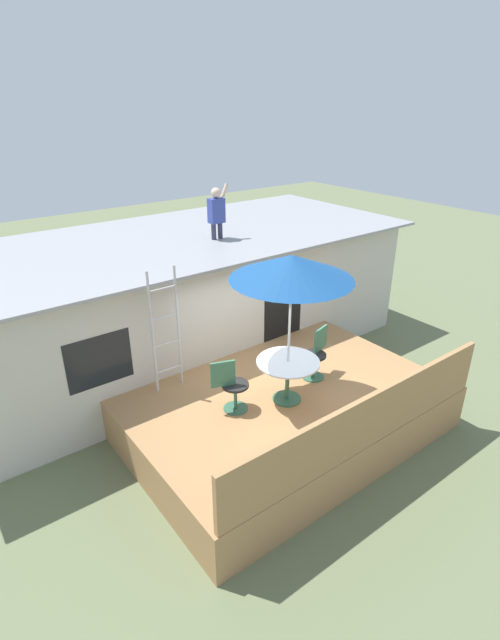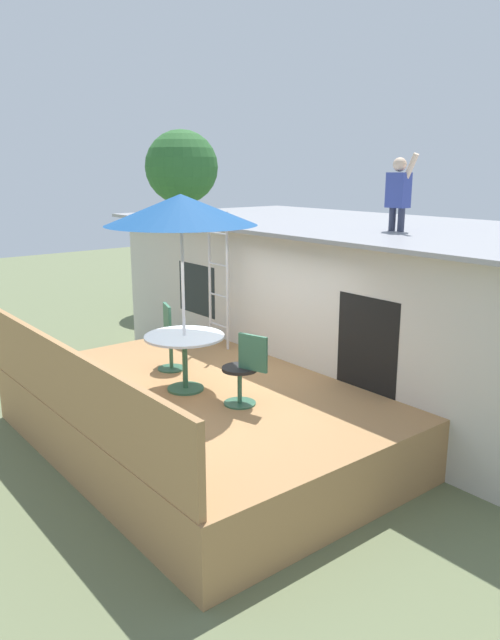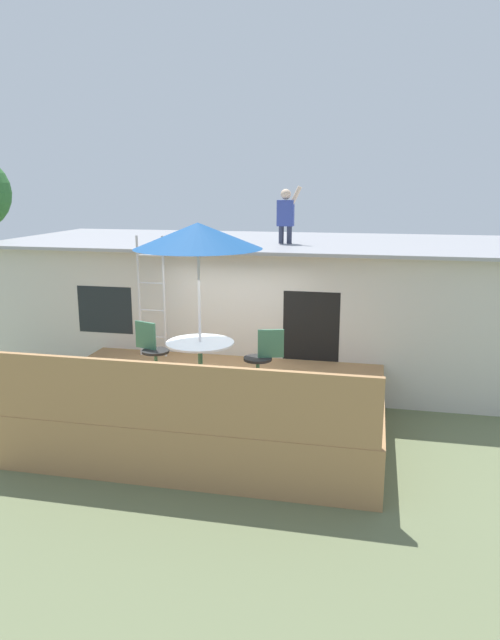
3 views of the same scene
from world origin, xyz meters
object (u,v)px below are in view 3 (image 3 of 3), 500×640
at_px(patio_umbrella, 198,236).
at_px(step_ladder, 152,297).
at_px(person_figure, 286,212).
at_px(patio_chair_left, 152,351).
at_px(patio_table, 200,352).
at_px(patio_chair_right, 262,359).

xyz_separation_m(patio_umbrella, step_ladder, (-1.38, 1.55, -1.25)).
bearing_deg(person_figure, step_ladder, -142.65).
xyz_separation_m(person_figure, patio_chair_left, (-1.72, -2.88, -2.10)).
bearing_deg(step_ladder, patio_umbrella, -48.35).
bearing_deg(step_ladder, person_figure, 37.35).
bearing_deg(patio_chair_left, patio_umbrella, -0.00).
xyz_separation_m(patio_table, patio_umbrella, (0.00, -0.00, 1.76)).
bearing_deg(person_figure, patio_chair_left, -120.74).
distance_m(patio_table, step_ladder, 2.14).
relative_size(person_figure, patio_chair_right, 1.21).
xyz_separation_m(patio_umbrella, patio_chair_right, (0.92, 0.26, -1.89)).
bearing_deg(step_ladder, patio_chair_right, -29.23).
xyz_separation_m(step_ladder, patio_chair_left, (0.47, -1.22, -0.64)).
distance_m(patio_table, patio_chair_right, 0.96).
bearing_deg(patio_chair_right, patio_chair_left, -18.10).
bearing_deg(patio_umbrella, person_figure, 75.97).
bearing_deg(patio_umbrella, patio_table, 116.57).
bearing_deg(person_figure, patio_chair_right, -87.78).
height_order(step_ladder, patio_chair_left, step_ladder).
distance_m(patio_table, patio_chair_left, 0.98).
bearing_deg(patio_chair_right, step_ladder, -45.34).
height_order(patio_table, patio_umbrella, patio_umbrella).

